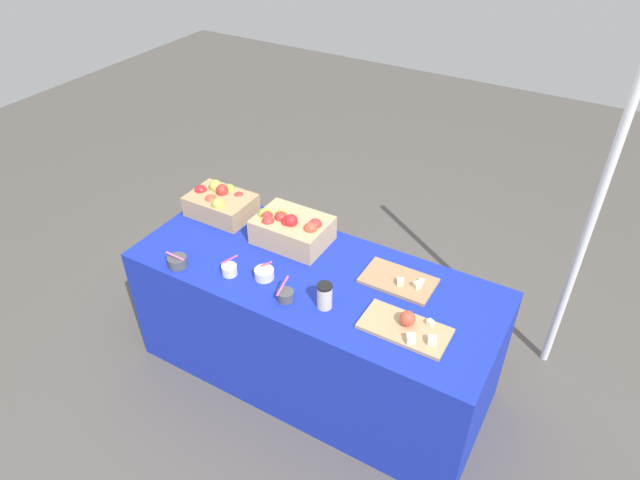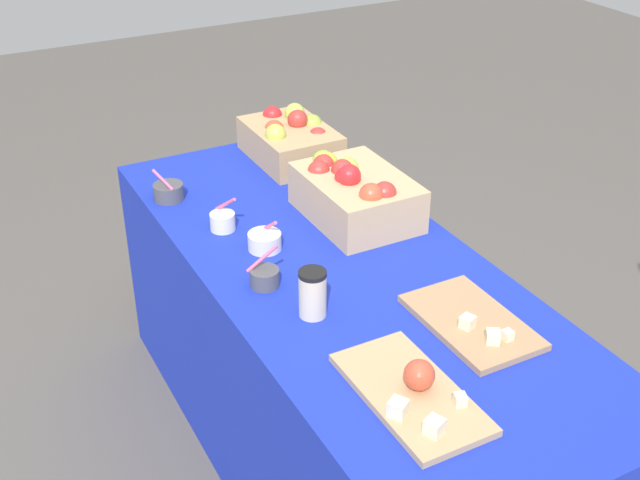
{
  "view_description": "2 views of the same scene",
  "coord_description": "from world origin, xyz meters",
  "px_view_note": "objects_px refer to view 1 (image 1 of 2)",
  "views": [
    {
      "loc": [
        1.12,
        -1.85,
        2.54
      ],
      "look_at": [
        0.03,
        0.01,
        0.95
      ],
      "focal_mm": 31.42,
      "sensor_mm": 36.0,
      "label": 1
    },
    {
      "loc": [
        1.72,
        -0.98,
        1.97
      ],
      "look_at": [
        -0.05,
        -0.05,
        0.81
      ],
      "focal_mm": 46.4,
      "sensor_mm": 36.0,
      "label": 2
    }
  ],
  "objects_px": {
    "apple_crate_left": "(221,203)",
    "sample_bowl_far": "(177,261)",
    "tent_pole": "(590,226)",
    "cutting_board_back": "(399,281)",
    "sample_bowl_mid": "(285,295)",
    "sample_bowl_extra": "(229,270)",
    "sample_bowl_near": "(264,274)",
    "cutting_board_front": "(406,327)",
    "coffee_cup": "(325,296)",
    "apple_crate_middle": "(290,228)"
  },
  "relations": [
    {
      "from": "apple_crate_left",
      "to": "sample_bowl_far",
      "type": "xyz_separation_m",
      "value": [
        0.11,
        -0.5,
        -0.04
      ]
    },
    {
      "from": "cutting_board_back",
      "to": "sample_bowl_mid",
      "type": "distance_m",
      "value": 0.56
    },
    {
      "from": "coffee_cup",
      "to": "cutting_board_front",
      "type": "bearing_deg",
      "value": 7.17
    },
    {
      "from": "cutting_board_front",
      "to": "cutting_board_back",
      "type": "bearing_deg",
      "value": 119.31
    },
    {
      "from": "sample_bowl_extra",
      "to": "sample_bowl_mid",
      "type": "bearing_deg",
      "value": -2.98
    },
    {
      "from": "apple_crate_middle",
      "to": "cutting_board_front",
      "type": "relative_size",
      "value": 0.98
    },
    {
      "from": "tent_pole",
      "to": "sample_bowl_extra",
      "type": "bearing_deg",
      "value": -146.22
    },
    {
      "from": "cutting_board_front",
      "to": "cutting_board_back",
      "type": "distance_m",
      "value": 0.32
    },
    {
      "from": "apple_crate_left",
      "to": "cutting_board_front",
      "type": "xyz_separation_m",
      "value": [
        1.29,
        -0.33,
        -0.05
      ]
    },
    {
      "from": "sample_bowl_near",
      "to": "tent_pole",
      "type": "xyz_separation_m",
      "value": [
        1.32,
        0.93,
        0.19
      ]
    },
    {
      "from": "cutting_board_front",
      "to": "tent_pole",
      "type": "xyz_separation_m",
      "value": [
        0.57,
        0.91,
        0.2
      ]
    },
    {
      "from": "cutting_board_front",
      "to": "sample_bowl_near",
      "type": "xyz_separation_m",
      "value": [
        -0.75,
        -0.02,
        0.01
      ]
    },
    {
      "from": "cutting_board_back",
      "to": "sample_bowl_mid",
      "type": "relative_size",
      "value": 3.17
    },
    {
      "from": "sample_bowl_far",
      "to": "tent_pole",
      "type": "bearing_deg",
      "value": 31.48
    },
    {
      "from": "sample_bowl_mid",
      "to": "tent_pole",
      "type": "height_order",
      "value": "tent_pole"
    },
    {
      "from": "sample_bowl_mid",
      "to": "sample_bowl_extra",
      "type": "bearing_deg",
      "value": 177.02
    },
    {
      "from": "cutting_board_back",
      "to": "coffee_cup",
      "type": "relative_size",
      "value": 2.71
    },
    {
      "from": "apple_crate_left",
      "to": "sample_bowl_far",
      "type": "distance_m",
      "value": 0.51
    },
    {
      "from": "apple_crate_left",
      "to": "sample_bowl_mid",
      "type": "relative_size",
      "value": 3.26
    },
    {
      "from": "sample_bowl_extra",
      "to": "tent_pole",
      "type": "height_order",
      "value": "tent_pole"
    },
    {
      "from": "cutting_board_front",
      "to": "sample_bowl_extra",
      "type": "xyz_separation_m",
      "value": [
        -0.92,
        -0.08,
        0.01
      ]
    },
    {
      "from": "sample_bowl_near",
      "to": "tent_pole",
      "type": "relative_size",
      "value": 0.05
    },
    {
      "from": "sample_bowl_extra",
      "to": "cutting_board_front",
      "type": "bearing_deg",
      "value": 5.17
    },
    {
      "from": "sample_bowl_mid",
      "to": "tent_pole",
      "type": "bearing_deg",
      "value": 41.55
    },
    {
      "from": "sample_bowl_mid",
      "to": "sample_bowl_extra",
      "type": "xyz_separation_m",
      "value": [
        -0.34,
        0.02,
        0.0
      ]
    },
    {
      "from": "apple_crate_middle",
      "to": "cutting_board_back",
      "type": "height_order",
      "value": "apple_crate_middle"
    },
    {
      "from": "coffee_cup",
      "to": "tent_pole",
      "type": "relative_size",
      "value": 0.07
    },
    {
      "from": "cutting_board_front",
      "to": "sample_bowl_mid",
      "type": "xyz_separation_m",
      "value": [
        -0.57,
        -0.1,
        0.01
      ]
    },
    {
      "from": "cutting_board_back",
      "to": "tent_pole",
      "type": "relative_size",
      "value": 0.19
    },
    {
      "from": "cutting_board_front",
      "to": "apple_crate_middle",
      "type": "bearing_deg",
      "value": 159.14
    },
    {
      "from": "apple_crate_middle",
      "to": "tent_pole",
      "type": "distance_m",
      "value": 1.51
    },
    {
      "from": "apple_crate_left",
      "to": "tent_pole",
      "type": "xyz_separation_m",
      "value": [
        1.86,
        0.58,
        0.15
      ]
    },
    {
      "from": "sample_bowl_mid",
      "to": "cutting_board_front",
      "type": "bearing_deg",
      "value": 9.98
    },
    {
      "from": "apple_crate_left",
      "to": "sample_bowl_extra",
      "type": "relative_size",
      "value": 3.14
    },
    {
      "from": "apple_crate_left",
      "to": "sample_bowl_extra",
      "type": "height_order",
      "value": "apple_crate_left"
    },
    {
      "from": "sample_bowl_extra",
      "to": "sample_bowl_far",
      "type": "bearing_deg",
      "value": -163.36
    },
    {
      "from": "coffee_cup",
      "to": "sample_bowl_near",
      "type": "bearing_deg",
      "value": 175.24
    },
    {
      "from": "tent_pole",
      "to": "sample_bowl_far",
      "type": "bearing_deg",
      "value": -148.52
    },
    {
      "from": "sample_bowl_near",
      "to": "sample_bowl_far",
      "type": "relative_size",
      "value": 0.96
    },
    {
      "from": "apple_crate_left",
      "to": "tent_pole",
      "type": "distance_m",
      "value": 1.96
    },
    {
      "from": "cutting_board_back",
      "to": "sample_bowl_near",
      "type": "height_order",
      "value": "sample_bowl_near"
    },
    {
      "from": "sample_bowl_mid",
      "to": "cutting_board_back",
      "type": "bearing_deg",
      "value": 42.87
    },
    {
      "from": "sample_bowl_mid",
      "to": "sample_bowl_far",
      "type": "relative_size",
      "value": 1.06
    },
    {
      "from": "apple_crate_middle",
      "to": "tent_pole",
      "type": "xyz_separation_m",
      "value": [
        1.37,
        0.6,
        0.13
      ]
    },
    {
      "from": "apple_crate_middle",
      "to": "sample_bowl_near",
      "type": "distance_m",
      "value": 0.34
    },
    {
      "from": "apple_crate_left",
      "to": "tent_pole",
      "type": "relative_size",
      "value": 0.19
    },
    {
      "from": "coffee_cup",
      "to": "sample_bowl_extra",
      "type": "bearing_deg",
      "value": -176.33
    },
    {
      "from": "apple_crate_middle",
      "to": "coffee_cup",
      "type": "height_order",
      "value": "apple_crate_middle"
    },
    {
      "from": "sample_bowl_far",
      "to": "cutting_board_front",
      "type": "bearing_deg",
      "value": 7.83
    },
    {
      "from": "cutting_board_back",
      "to": "sample_bowl_extra",
      "type": "bearing_deg",
      "value": -154.21
    }
  ]
}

